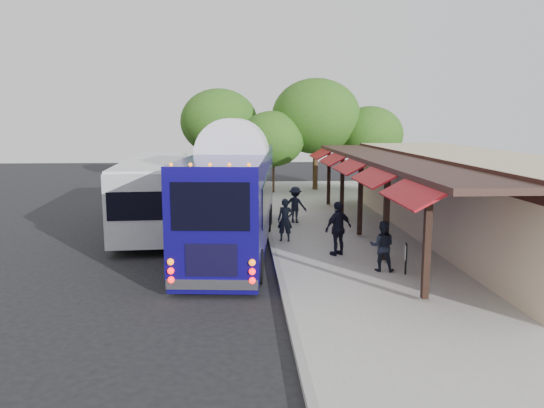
# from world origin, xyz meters

# --- Properties ---
(ground) EXTENTS (90.00, 90.00, 0.00)m
(ground) POSITION_xyz_m (0.00, 0.00, 0.00)
(ground) COLOR black
(ground) RESTS_ON ground
(sidewalk) EXTENTS (10.00, 40.00, 0.15)m
(sidewalk) POSITION_xyz_m (5.00, 4.00, 0.07)
(sidewalk) COLOR #9E9B93
(sidewalk) RESTS_ON ground
(curb) EXTENTS (0.20, 40.00, 0.16)m
(curb) POSITION_xyz_m (0.05, 4.00, 0.07)
(curb) COLOR gray
(curb) RESTS_ON ground
(station_shelter) EXTENTS (8.15, 20.00, 3.60)m
(station_shelter) POSITION_xyz_m (8.38, 4.00, 1.85)
(station_shelter) COLOR #C8AD8A
(station_shelter) RESTS_ON ground
(coach_bus) EXTENTS (3.76, 12.75, 4.02)m
(coach_bus) POSITION_xyz_m (-1.45, 3.09, 2.16)
(coach_bus) COLOR #0F0861
(coach_bus) RESTS_ON ground
(city_bus) EXTENTS (3.37, 12.05, 3.20)m
(city_bus) POSITION_xyz_m (-5.16, 7.26, 1.77)
(city_bus) COLOR #95999D
(city_bus) RESTS_ON ground
(ped_a) EXTENTS (0.71, 0.55, 1.73)m
(ped_a) POSITION_xyz_m (0.60, 3.37, 1.01)
(ped_a) COLOR black
(ped_a) RESTS_ON sidewalk
(ped_b) EXTENTS (0.93, 0.81, 1.65)m
(ped_b) POSITION_xyz_m (3.38, -1.07, 0.97)
(ped_b) COLOR black
(ped_b) RESTS_ON sidewalk
(ped_c) EXTENTS (1.24, 0.99, 1.97)m
(ped_c) POSITION_xyz_m (2.32, 1.01, 1.13)
(ped_c) COLOR black
(ped_c) RESTS_ON sidewalk
(ped_d) EXTENTS (1.27, 1.05, 1.72)m
(ped_d) POSITION_xyz_m (1.40, 7.19, 1.01)
(ped_d) COLOR black
(ped_d) RESTS_ON sidewalk
(sign_board) EXTENTS (0.15, 0.45, 0.99)m
(sign_board) POSITION_xyz_m (4.03, -1.52, 0.82)
(sign_board) COLOR black
(sign_board) RESTS_ON sidewalk
(tree_left) EXTENTS (4.35, 4.35, 5.57)m
(tree_left) POSITION_xyz_m (0.91, 17.89, 3.71)
(tree_left) COLOR #382314
(tree_left) RESTS_ON ground
(tree_mid) EXTENTS (6.09, 6.09, 7.80)m
(tree_mid) POSITION_xyz_m (4.02, 19.19, 5.20)
(tree_mid) COLOR #382314
(tree_mid) RESTS_ON ground
(tree_right) EXTENTS (4.63, 4.63, 5.93)m
(tree_right) POSITION_xyz_m (7.79, 19.18, 3.95)
(tree_right) COLOR #382314
(tree_right) RESTS_ON ground
(tree_far) EXTENTS (5.65, 5.65, 7.24)m
(tree_far) POSITION_xyz_m (-2.74, 21.81, 4.82)
(tree_far) COLOR #382314
(tree_far) RESTS_ON ground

